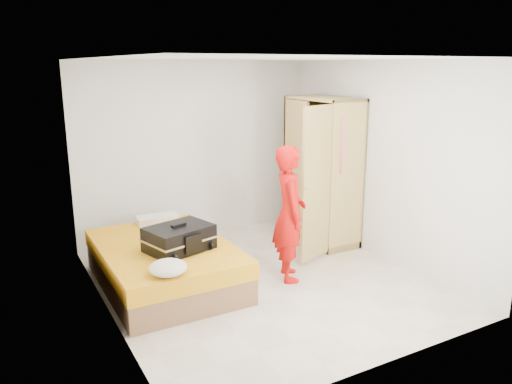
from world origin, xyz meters
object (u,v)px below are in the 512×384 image
bed (165,264)px  suitcase (179,238)px  wardrobe (322,175)px  person (290,213)px  round_cushion (168,268)px

bed → suitcase: (0.10, -0.25, 0.39)m
wardrobe → person: (-1.12, -0.89, -0.18)m
person → suitcase: bearing=98.3°
bed → round_cushion: 0.93m
wardrobe → bed: bearing=-171.9°
person → round_cushion: (-1.63, -0.31, -0.25)m
person → suitcase: 1.33m
bed → wardrobe: wardrobe is taller
person → suitcase: size_ratio=1.97×
bed → round_cushion: size_ratio=5.29×
bed → person: size_ratio=1.23×
bed → wardrobe: bearing=8.1°
suitcase → bed: bearing=96.4°
bed → person: 1.59m
wardrobe → round_cushion: size_ratio=5.50×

